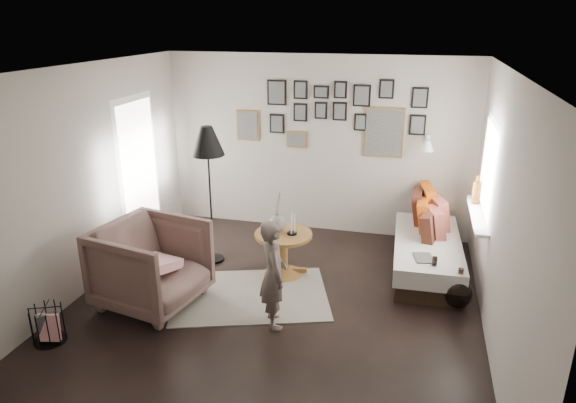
% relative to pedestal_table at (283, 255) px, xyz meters
% --- Properties ---
extents(ground, '(4.80, 4.80, 0.00)m').
position_rel_pedestal_table_xyz_m(ground, '(0.09, -0.81, -0.26)').
color(ground, black).
rests_on(ground, ground).
extents(wall_back, '(4.50, 0.00, 4.50)m').
position_rel_pedestal_table_xyz_m(wall_back, '(0.09, 1.59, 1.04)').
color(wall_back, gray).
rests_on(wall_back, ground).
extents(wall_front, '(4.50, 0.00, 4.50)m').
position_rel_pedestal_table_xyz_m(wall_front, '(0.09, -3.21, 1.04)').
color(wall_front, gray).
rests_on(wall_front, ground).
extents(wall_left, '(0.00, 4.80, 4.80)m').
position_rel_pedestal_table_xyz_m(wall_left, '(-2.16, -0.81, 1.04)').
color(wall_left, gray).
rests_on(wall_left, ground).
extents(wall_right, '(0.00, 4.80, 4.80)m').
position_rel_pedestal_table_xyz_m(wall_right, '(2.34, -0.81, 1.04)').
color(wall_right, gray).
rests_on(wall_right, ground).
extents(ceiling, '(4.80, 4.80, 0.00)m').
position_rel_pedestal_table_xyz_m(ceiling, '(0.09, -0.81, 2.34)').
color(ceiling, white).
rests_on(ceiling, wall_back).
extents(door_left, '(0.00, 2.14, 2.14)m').
position_rel_pedestal_table_xyz_m(door_left, '(-2.14, 0.39, 0.79)').
color(door_left, white).
rests_on(door_left, wall_left).
extents(window_right, '(0.15, 1.32, 1.30)m').
position_rel_pedestal_table_xyz_m(window_right, '(2.27, 0.53, 0.67)').
color(window_right, white).
rests_on(window_right, wall_right).
extents(gallery_wall, '(2.74, 0.03, 1.08)m').
position_rel_pedestal_table_xyz_m(gallery_wall, '(0.38, 1.57, 1.48)').
color(gallery_wall, brown).
rests_on(gallery_wall, wall_back).
extents(wall_sconce, '(0.18, 0.36, 0.16)m').
position_rel_pedestal_table_xyz_m(wall_sconce, '(1.64, 1.32, 1.20)').
color(wall_sconce, white).
rests_on(wall_sconce, wall_back).
extents(rug, '(2.07, 1.74, 0.01)m').
position_rel_pedestal_table_xyz_m(rug, '(-0.23, -0.62, -0.25)').
color(rug, beige).
rests_on(rug, ground).
extents(pedestal_table, '(0.72, 0.72, 0.56)m').
position_rel_pedestal_table_xyz_m(pedestal_table, '(0.00, 0.00, 0.00)').
color(pedestal_table, brown).
rests_on(pedestal_table, ground).
extents(vase, '(0.20, 0.20, 0.51)m').
position_rel_pedestal_table_xyz_m(vase, '(-0.08, 0.02, 0.46)').
color(vase, black).
rests_on(vase, pedestal_table).
extents(candles, '(0.12, 0.12, 0.27)m').
position_rel_pedestal_table_xyz_m(candles, '(0.11, 0.00, 0.43)').
color(candles, black).
rests_on(candles, pedestal_table).
extents(daybed, '(0.88, 1.95, 0.92)m').
position_rel_pedestal_table_xyz_m(daybed, '(1.74, 0.64, 0.03)').
color(daybed, black).
rests_on(daybed, ground).
extents(magazine_on_daybed, '(0.26, 0.32, 0.02)m').
position_rel_pedestal_table_xyz_m(magazine_on_daybed, '(1.69, 0.00, 0.17)').
color(magazine_on_daybed, black).
rests_on(magazine_on_daybed, daybed).
extents(armchair, '(1.23, 1.20, 0.95)m').
position_rel_pedestal_table_xyz_m(armchair, '(-1.24, -1.04, 0.22)').
color(armchair, brown).
rests_on(armchair, ground).
extents(armchair_cushion, '(0.52, 0.53, 0.20)m').
position_rel_pedestal_table_xyz_m(armchair_cushion, '(-1.21, -0.99, 0.22)').
color(armchair_cushion, white).
rests_on(armchair_cushion, armchair).
extents(floor_lamp, '(0.42, 0.42, 1.81)m').
position_rel_pedestal_table_xyz_m(floor_lamp, '(-1.01, 0.15, 1.30)').
color(floor_lamp, black).
rests_on(floor_lamp, ground).
extents(magazine_basket, '(0.40, 0.40, 0.38)m').
position_rel_pedestal_table_xyz_m(magazine_basket, '(-1.91, -1.97, -0.07)').
color(magazine_basket, black).
rests_on(magazine_basket, ground).
extents(demijohn_large, '(0.35, 0.35, 0.53)m').
position_rel_pedestal_table_xyz_m(demijohn_large, '(1.81, -0.16, -0.06)').
color(demijohn_large, black).
rests_on(demijohn_large, ground).
extents(demijohn_small, '(0.31, 0.31, 0.48)m').
position_rel_pedestal_table_xyz_m(demijohn_small, '(2.09, -0.28, -0.08)').
color(demijohn_small, black).
rests_on(demijohn_small, ground).
extents(child, '(0.45, 0.51, 1.18)m').
position_rel_pedestal_table_xyz_m(child, '(0.19, -1.11, 0.33)').
color(child, '#62544D').
rests_on(child, ground).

